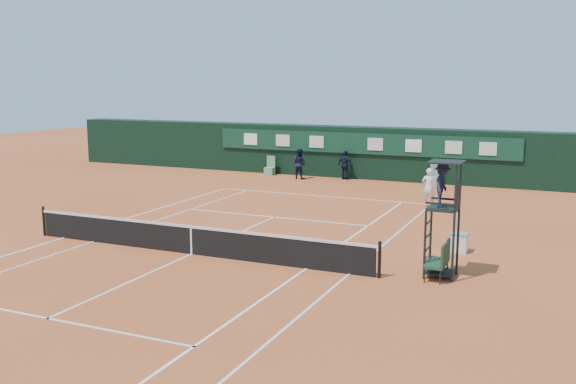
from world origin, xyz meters
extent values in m
plane|color=#C65C2E|center=(0.00, 0.00, 0.00)|extent=(90.00, 90.00, 0.00)
cube|color=silver|center=(0.00, 11.88, 0.01)|extent=(11.05, 0.08, 0.01)
cube|color=silver|center=(5.49, 0.00, 0.01)|extent=(0.08, 23.85, 0.01)
cube|color=white|center=(-5.49, 0.00, 0.01)|extent=(0.08, 23.85, 0.01)
cube|color=white|center=(4.12, 0.00, 0.01)|extent=(0.08, 23.85, 0.01)
cube|color=silver|center=(-4.12, 0.00, 0.01)|extent=(0.08, 23.85, 0.01)
cube|color=white|center=(0.00, 6.40, 0.01)|extent=(8.31, 0.08, 0.01)
cube|color=silver|center=(0.00, -6.40, 0.01)|extent=(8.31, 0.08, 0.01)
cube|color=white|center=(0.00, 0.00, 0.01)|extent=(0.08, 12.88, 0.01)
cube|color=silver|center=(0.00, 11.73, 0.01)|extent=(0.08, 0.30, 0.01)
cube|color=black|center=(0.00, 0.00, 0.45)|extent=(12.60, 0.04, 0.90)
cube|color=silver|center=(0.00, 0.00, 0.93)|extent=(12.80, 0.06, 0.08)
cube|color=white|center=(0.00, 0.00, 0.46)|extent=(0.06, 0.05, 0.92)
cylinder|color=black|center=(6.40, 0.00, 0.55)|extent=(0.10, 0.10, 1.10)
cylinder|color=black|center=(-6.40, 0.00, 0.55)|extent=(0.10, 0.10, 1.10)
cube|color=black|center=(0.00, 18.75, 1.50)|extent=(40.00, 1.50, 3.00)
cube|color=#0F3825|center=(0.00, 17.94, 2.10)|extent=(18.00, 0.10, 1.20)
cube|color=white|center=(-7.00, 17.87, 2.10)|extent=(0.90, 0.04, 0.70)
cube|color=silver|center=(-4.80, 17.87, 2.10)|extent=(0.90, 0.04, 0.70)
cube|color=silver|center=(-2.60, 17.87, 2.10)|extent=(0.90, 0.04, 0.70)
cube|color=silver|center=(1.00, 17.87, 2.10)|extent=(0.90, 0.04, 0.70)
cube|color=white|center=(3.20, 17.87, 2.10)|extent=(0.90, 0.04, 0.70)
cube|color=silver|center=(5.40, 17.87, 2.10)|extent=(0.90, 0.04, 0.70)
cube|color=silver|center=(7.20, 17.87, 2.10)|extent=(0.90, 0.04, 0.70)
cube|color=#63976C|center=(-5.50, 17.45, 0.23)|extent=(0.55, 0.50, 0.46)
cube|color=#5E8F65|center=(-5.50, 17.67, 0.80)|extent=(0.55, 0.06, 0.70)
cube|color=#649974|center=(4.50, 17.45, 0.23)|extent=(0.55, 0.50, 0.46)
cube|color=#5A8965|center=(4.50, 17.67, 0.80)|extent=(0.55, 0.06, 0.70)
cylinder|color=black|center=(7.60, 0.46, 1.00)|extent=(0.07, 0.07, 2.00)
cylinder|color=black|center=(7.60, 1.26, 1.00)|extent=(0.07, 0.07, 2.00)
cylinder|color=black|center=(8.40, 0.46, 1.00)|extent=(0.07, 0.07, 2.00)
cylinder|color=black|center=(8.40, 1.26, 1.00)|extent=(0.07, 0.07, 2.00)
cube|color=black|center=(8.00, 0.86, 2.04)|extent=(0.85, 0.85, 0.08)
cube|color=black|center=(8.40, 0.86, 2.45)|extent=(0.06, 0.85, 0.80)
cube|color=black|center=(8.00, 0.44, 2.25)|extent=(0.85, 0.05, 0.06)
cube|color=black|center=(8.00, 1.28, 2.25)|extent=(0.85, 0.05, 0.06)
cylinder|color=black|center=(8.40, 0.46, 2.90)|extent=(0.04, 0.04, 1.00)
cylinder|color=black|center=(8.40, 1.26, 2.90)|extent=(0.04, 0.04, 1.00)
cube|color=black|center=(8.05, 0.86, 3.40)|extent=(0.95, 0.95, 0.04)
cube|color=black|center=(8.00, 0.86, 0.15)|extent=(0.80, 0.80, 0.05)
cube|color=black|center=(7.60, 0.86, 0.40)|extent=(0.04, 0.80, 0.04)
cube|color=black|center=(7.60, 0.86, 0.80)|extent=(0.04, 0.80, 0.04)
cube|color=black|center=(7.60, 0.86, 1.20)|extent=(0.04, 0.80, 0.04)
cube|color=black|center=(7.60, 0.86, 1.60)|extent=(0.04, 0.80, 0.04)
imported|color=#1D1A35|center=(7.95, 0.86, 2.72)|extent=(0.47, 0.82, 1.28)
cube|color=#183C25|center=(7.92, 0.65, 0.45)|extent=(0.55, 1.20, 0.08)
cube|color=#183C22|center=(8.17, 0.65, 0.80)|extent=(0.06, 1.20, 0.60)
cylinder|color=black|center=(7.70, 0.10, 0.20)|extent=(0.04, 0.04, 0.41)
cylinder|color=black|center=(8.14, 0.10, 0.20)|extent=(0.04, 0.04, 0.41)
cylinder|color=black|center=(7.70, 1.20, 0.20)|extent=(0.04, 0.04, 0.41)
cylinder|color=black|center=(8.14, 1.20, 0.20)|extent=(0.04, 0.04, 0.41)
cube|color=black|center=(7.63, 1.49, 0.16)|extent=(0.65, 0.92, 0.32)
cube|color=white|center=(8.04, 3.91, 0.30)|extent=(0.55, 0.55, 0.60)
cube|color=#62966D|center=(8.04, 3.91, 0.62)|extent=(0.57, 0.57, 0.05)
sphere|color=#D7E435|center=(1.73, 6.33, 0.03)|extent=(0.07, 0.07, 0.07)
imported|color=white|center=(5.45, 11.38, 0.89)|extent=(0.68, 0.47, 1.78)
imported|color=black|center=(-3.24, 16.74, 0.89)|extent=(0.97, 0.82, 1.78)
imported|color=black|center=(-0.68, 17.56, 0.85)|extent=(1.08, 0.71, 1.70)
camera|label=1|loc=(11.28, -17.49, 5.67)|focal=40.00mm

